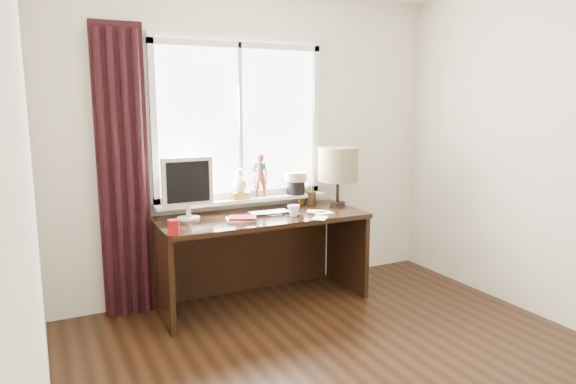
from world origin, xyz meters
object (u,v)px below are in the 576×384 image
red_cup (174,227)px  desk (258,241)px  table_lamp (338,165)px  laptop (270,213)px  mug (294,210)px  monitor (187,184)px

red_cup → desk: bearing=26.4°
desk → table_lamp: (0.77, -0.02, 0.61)m
laptop → table_lamp: 0.78m
red_cup → table_lamp: table_lamp is taller
mug → red_cup: (-1.02, -0.16, 0.00)m
desk → laptop: bearing=-53.0°
mug → monitor: bearing=160.7°
laptop → mug: (0.15, -0.15, 0.04)m
mug → desk: mug is taller
mug → monitor: size_ratio=0.20×
mug → table_lamp: size_ratio=0.19×
table_lamp → red_cup: bearing=-166.6°
desk → mug: bearing=-47.9°
monitor → table_lamp: 1.35m
laptop → monitor: 0.71m
red_cup → monitor: (0.23, 0.43, 0.22)m
red_cup → desk: size_ratio=0.06×
laptop → desk: 0.28m
red_cup → table_lamp: bearing=13.4°
mug → table_lamp: (0.55, 0.22, 0.31)m
monitor → red_cup: bearing=-117.6°
laptop → monitor: monitor is taller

